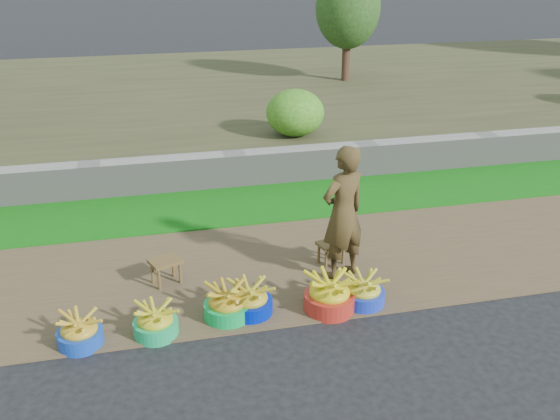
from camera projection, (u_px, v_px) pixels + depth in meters
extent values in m
plane|color=black|center=(300.00, 326.00, 6.45)|extent=(120.00, 120.00, 0.00)
cube|color=brown|center=(273.00, 268.00, 7.56)|extent=(80.00, 2.50, 0.02)
cube|color=#0F620F|center=(244.00, 204.00, 9.34)|extent=(80.00, 1.50, 0.04)
cube|color=gray|center=(234.00, 169.00, 9.99)|extent=(80.00, 0.35, 0.55)
cube|color=#3C3C23|center=(200.00, 100.00, 14.37)|extent=(80.00, 10.00, 0.50)
cylinder|color=#3C261B|center=(346.00, 54.00, 14.90)|extent=(0.19, 0.19, 1.24)
ellipsoid|color=#274D1A|center=(348.00, 7.00, 14.47)|extent=(1.52, 1.52, 1.90)
ellipsoid|color=#3F7E1D|center=(295.00, 113.00, 10.79)|extent=(1.01, 1.01, 0.81)
cylinder|color=#133EAF|center=(80.00, 338.00, 6.13)|extent=(0.45, 0.45, 0.16)
ellipsoid|color=#B38C21|center=(79.00, 327.00, 6.08)|extent=(0.40, 0.40, 0.26)
cylinder|color=#15A15B|center=(156.00, 328.00, 6.28)|extent=(0.45, 0.45, 0.16)
ellipsoid|color=#AFA51B|center=(155.00, 317.00, 6.23)|extent=(0.40, 0.40, 0.26)
cylinder|color=#08A146|center=(228.00, 311.00, 6.55)|extent=(0.50, 0.50, 0.18)
ellipsoid|color=#A78218|center=(227.00, 299.00, 6.50)|extent=(0.44, 0.44, 0.29)
cylinder|color=#0018A5|center=(250.00, 306.00, 6.63)|extent=(0.49, 0.49, 0.18)
ellipsoid|color=#A5921E|center=(249.00, 295.00, 6.57)|extent=(0.43, 0.43, 0.28)
cylinder|color=#A6241A|center=(329.00, 302.00, 6.69)|extent=(0.55, 0.55, 0.20)
ellipsoid|color=gold|center=(330.00, 289.00, 6.63)|extent=(0.49, 0.49, 0.32)
cylinder|color=#1933BD|center=(363.00, 297.00, 6.80)|extent=(0.48, 0.48, 0.17)
ellipsoid|color=gold|center=(363.00, 287.00, 6.75)|extent=(0.42, 0.42, 0.27)
cube|color=brown|center=(165.00, 261.00, 7.10)|extent=(0.42, 0.37, 0.04)
cylinder|color=brown|center=(159.00, 279.00, 7.03)|extent=(0.04, 0.04, 0.26)
cylinder|color=brown|center=(180.00, 273.00, 7.16)|extent=(0.04, 0.04, 0.26)
cylinder|color=brown|center=(152.00, 273.00, 7.16)|extent=(0.04, 0.04, 0.26)
cylinder|color=brown|center=(173.00, 267.00, 7.30)|extent=(0.04, 0.04, 0.26)
cube|color=brown|center=(331.00, 244.00, 7.55)|extent=(0.37, 0.32, 0.04)
cylinder|color=brown|center=(326.00, 259.00, 7.48)|extent=(0.03, 0.03, 0.24)
cylinder|color=brown|center=(343.00, 255.00, 7.59)|extent=(0.03, 0.03, 0.24)
cylinder|color=brown|center=(319.00, 254.00, 7.62)|extent=(0.03, 0.03, 0.24)
cylinder|color=brown|center=(336.00, 249.00, 7.73)|extent=(0.03, 0.03, 0.24)
imported|color=black|center=(343.00, 213.00, 7.06)|extent=(0.69, 0.58, 1.60)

